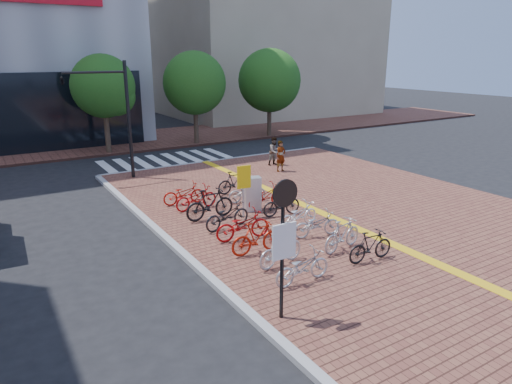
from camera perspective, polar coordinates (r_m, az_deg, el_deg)
ground at (r=15.54m, az=6.18°, el=-6.06°), size 120.00×120.00×0.00m
sidewalk at (r=14.68m, az=28.18°, el=-9.18°), size 14.00×34.00×0.15m
tactile_strip at (r=13.84m, az=26.06°, el=-10.05°), size 0.40×34.00×0.01m
kerb_west at (r=9.90m, az=5.44°, el=-20.09°), size 0.25×34.00×0.15m
kerb_north at (r=26.77m, az=-4.46°, el=3.93°), size 14.00×0.25×0.15m
far_sidewalk at (r=33.97m, az=-16.07°, el=6.06°), size 70.00×8.00×0.15m
building_beige at (r=51.01m, az=0.24°, el=20.14°), size 20.00×18.00×18.00m
crosswalk at (r=27.59m, az=-11.00°, el=3.91°), size 7.50×4.00×0.01m
street_trees at (r=31.96m, az=-5.90°, el=13.27°), size 16.20×4.60×6.35m
bike_0 at (r=12.32m, az=5.81°, el=-9.32°), size 1.72×0.60×0.90m
bike_1 at (r=13.21m, az=3.13°, el=-7.18°), size 1.70×0.72×0.99m
bike_2 at (r=13.95m, az=0.14°, el=-5.73°), size 1.75×0.62×1.03m
bike_3 at (r=15.01m, az=-1.68°, el=-4.16°), size 1.94×0.86×0.98m
bike_4 at (r=15.98m, az=-3.63°, el=-2.93°), size 1.88×0.87×0.95m
bike_5 at (r=16.91m, az=-5.78°, el=-1.49°), size 1.94×0.58×1.16m
bike_6 at (r=18.08m, az=-7.51°, el=-0.71°), size 1.83×0.77×0.93m
bike_7 at (r=18.75m, az=-9.00°, el=-0.19°), size 1.77×0.82×0.90m
bike_8 at (r=13.89m, az=14.14°, el=-6.55°), size 1.60×0.55×0.95m
bike_9 at (r=14.43m, az=10.76°, el=-5.28°), size 1.75×0.79×1.02m
bike_10 at (r=15.38m, az=7.62°, el=-4.01°), size 1.74×0.91×0.87m
bike_11 at (r=16.10m, az=5.31°, el=-2.89°), size 1.80×0.82×0.91m
bike_12 at (r=17.24m, az=3.23°, el=-1.43°), size 1.61×0.57×0.95m
bike_13 at (r=18.11m, az=1.22°, el=-0.50°), size 1.90×0.93×0.96m
bike_14 at (r=18.82m, az=-1.11°, el=0.01°), size 1.70×0.81×0.86m
bike_15 at (r=20.04m, az=-2.64°, el=1.27°), size 1.67×0.47×1.00m
pedestrian_a at (r=23.80m, az=3.11°, el=4.51°), size 0.63×0.45×1.62m
pedestrian_b at (r=25.19m, az=2.34°, el=5.13°), size 0.80×0.65×1.55m
utility_box at (r=17.72m, az=-0.42°, el=-0.23°), size 0.72×0.62×1.34m
yellow_sign at (r=16.80m, az=-1.55°, el=1.30°), size 0.54×0.15×1.98m
notice_sign at (r=10.03m, az=3.47°, el=-5.19°), size 0.62×0.14×3.34m
traffic_light_pole at (r=22.64m, az=-19.00°, el=10.87°), size 3.01×1.16×5.61m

